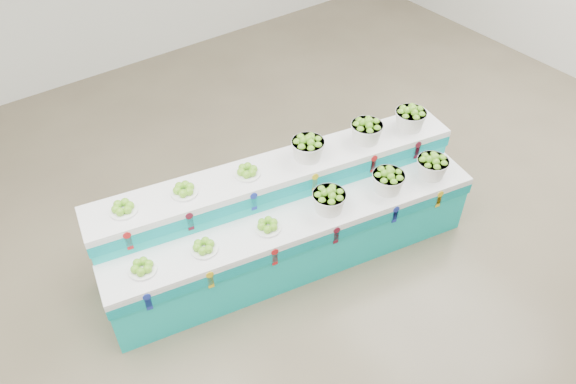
# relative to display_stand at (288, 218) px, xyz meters

# --- Properties ---
(ground) EXTENTS (10.00, 10.00, 0.00)m
(ground) POSITION_rel_display_stand_xyz_m (0.69, -0.28, -0.51)
(ground) COLOR brown
(ground) RESTS_ON ground
(display_stand) EXTENTS (3.90, 1.69, 1.02)m
(display_stand) POSITION_rel_display_stand_xyz_m (0.00, 0.00, 0.00)
(display_stand) COLOR #13C3BE
(display_stand) RESTS_ON ground
(plate_lower_left) EXTENTS (0.30, 0.30, 0.10)m
(plate_lower_left) POSITION_rel_display_stand_xyz_m (-1.51, 0.06, 0.26)
(plate_lower_left) COLOR white
(plate_lower_left) RESTS_ON display_stand
(plate_lower_mid) EXTENTS (0.30, 0.30, 0.10)m
(plate_lower_mid) POSITION_rel_display_stand_xyz_m (-0.97, -0.05, 0.26)
(plate_lower_mid) COLOR white
(plate_lower_mid) RESTS_ON display_stand
(plate_lower_right) EXTENTS (0.30, 0.30, 0.10)m
(plate_lower_right) POSITION_rel_display_stand_xyz_m (-0.36, -0.17, 0.26)
(plate_lower_right) COLOR white
(plate_lower_right) RESTS_ON display_stand
(basket_lower_left) EXTENTS (0.38, 0.38, 0.24)m
(basket_lower_left) POSITION_rel_display_stand_xyz_m (0.27, -0.29, 0.33)
(basket_lower_left) COLOR silver
(basket_lower_left) RESTS_ON display_stand
(basket_lower_mid) EXTENTS (0.38, 0.38, 0.24)m
(basket_lower_mid) POSITION_rel_display_stand_xyz_m (0.92, -0.42, 0.33)
(basket_lower_mid) COLOR silver
(basket_lower_mid) RESTS_ON display_stand
(basket_lower_right) EXTENTS (0.38, 0.38, 0.24)m
(basket_lower_right) POSITION_rel_display_stand_xyz_m (1.44, -0.53, 0.33)
(basket_lower_right) COLOR silver
(basket_lower_right) RESTS_ON display_stand
(plate_upper_left) EXTENTS (0.30, 0.30, 0.10)m
(plate_upper_left) POSITION_rel_display_stand_xyz_m (-1.42, 0.52, 0.56)
(plate_upper_left) COLOR white
(plate_upper_left) RESTS_ON display_stand
(plate_upper_mid) EXTENTS (0.30, 0.30, 0.10)m
(plate_upper_mid) POSITION_rel_display_stand_xyz_m (-0.87, 0.41, 0.56)
(plate_upper_mid) COLOR white
(plate_upper_mid) RESTS_ON display_stand
(plate_upper_right) EXTENTS (0.30, 0.30, 0.10)m
(plate_upper_right) POSITION_rel_display_stand_xyz_m (-0.27, 0.29, 0.56)
(plate_upper_right) COLOR white
(plate_upper_right) RESTS_ON display_stand
(basket_upper_left) EXTENTS (0.38, 0.38, 0.24)m
(basket_upper_left) POSITION_rel_display_stand_xyz_m (0.36, 0.17, 0.63)
(basket_upper_left) COLOR silver
(basket_upper_left) RESTS_ON display_stand
(basket_upper_mid) EXTENTS (0.38, 0.38, 0.24)m
(basket_upper_mid) POSITION_rel_display_stand_xyz_m (1.01, 0.04, 0.63)
(basket_upper_mid) COLOR silver
(basket_upper_mid) RESTS_ON display_stand
(basket_upper_right) EXTENTS (0.38, 0.38, 0.24)m
(basket_upper_right) POSITION_rel_display_stand_xyz_m (1.53, -0.07, 0.63)
(basket_upper_right) COLOR silver
(basket_upper_right) RESTS_ON display_stand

